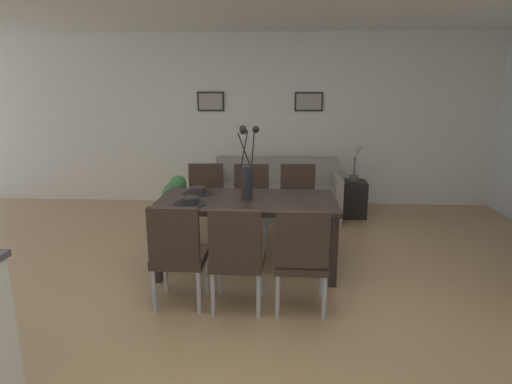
{
  "coord_description": "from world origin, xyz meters",
  "views": [
    {
      "loc": [
        0.35,
        -3.61,
        1.91
      ],
      "look_at": [
        0.1,
        0.77,
        0.79
      ],
      "focal_mm": 30.83,
      "sensor_mm": 36.0,
      "label": 1
    }
  ],
  "objects_px": {
    "dining_table": "(247,207)",
    "centerpiece_vase": "(247,172)",
    "dining_chair_far_right": "(251,199)",
    "dining_chair_near_right": "(206,199)",
    "dining_chair_far_left": "(237,253)",
    "dining_chair_mid_left": "(301,255)",
    "side_table": "(353,199)",
    "framed_picture_center": "(309,102)",
    "dining_chair_mid_right": "(298,199)",
    "bowl_near_left": "(190,200)",
    "potted_plant": "(176,197)",
    "dining_chair_near_left": "(178,251)",
    "sofa": "(276,196)",
    "bowl_near_right": "(198,190)",
    "framed_picture_left": "(211,101)",
    "table_lamp": "(355,155)"
  },
  "relations": [
    {
      "from": "centerpiece_vase",
      "to": "bowl_near_left",
      "type": "bearing_deg",
      "value": -159.34
    },
    {
      "from": "dining_chair_near_left",
      "to": "dining_chair_mid_right",
      "type": "height_order",
      "value": "same"
    },
    {
      "from": "dining_table",
      "to": "centerpiece_vase",
      "type": "relative_size",
      "value": 2.45
    },
    {
      "from": "bowl_near_left",
      "to": "potted_plant",
      "type": "xyz_separation_m",
      "value": [
        -0.54,
        1.63,
        -0.41
      ]
    },
    {
      "from": "side_table",
      "to": "dining_chair_near_left",
      "type": "bearing_deg",
      "value": -125.11
    },
    {
      "from": "framed_picture_left",
      "to": "dining_table",
      "type": "bearing_deg",
      "value": -73.54
    },
    {
      "from": "dining_chair_far_right",
      "to": "dining_chair_mid_right",
      "type": "relative_size",
      "value": 1.0
    },
    {
      "from": "dining_chair_far_right",
      "to": "dining_chair_mid_right",
      "type": "xyz_separation_m",
      "value": [
        0.57,
        0.03,
        0.0
      ]
    },
    {
      "from": "bowl_near_right",
      "to": "sofa",
      "type": "height_order",
      "value": "bowl_near_right"
    },
    {
      "from": "dining_table",
      "to": "dining_chair_far_left",
      "type": "height_order",
      "value": "dining_chair_far_left"
    },
    {
      "from": "dining_chair_near_right",
      "to": "framed_picture_center",
      "type": "bearing_deg",
      "value": 52.13
    },
    {
      "from": "bowl_near_left",
      "to": "dining_chair_near_right",
      "type": "bearing_deg",
      "value": 91.65
    },
    {
      "from": "dining_chair_mid_left",
      "to": "centerpiece_vase",
      "type": "height_order",
      "value": "centerpiece_vase"
    },
    {
      "from": "dining_chair_far_right",
      "to": "dining_chair_mid_left",
      "type": "height_order",
      "value": "same"
    },
    {
      "from": "framed_picture_center",
      "to": "bowl_near_left",
      "type": "bearing_deg",
      "value": -115.24
    },
    {
      "from": "dining_chair_near_left",
      "to": "dining_chair_far_right",
      "type": "height_order",
      "value": "same"
    },
    {
      "from": "dining_chair_mid_right",
      "to": "framed_picture_center",
      "type": "relative_size",
      "value": 2.16
    },
    {
      "from": "dining_chair_near_right",
      "to": "dining_chair_mid_right",
      "type": "distance_m",
      "value": 1.12
    },
    {
      "from": "dining_chair_mid_left",
      "to": "potted_plant",
      "type": "height_order",
      "value": "dining_chair_mid_left"
    },
    {
      "from": "dining_chair_far_right",
      "to": "side_table",
      "type": "relative_size",
      "value": 1.77
    },
    {
      "from": "bowl_near_right",
      "to": "dining_chair_mid_right",
      "type": "bearing_deg",
      "value": 31.44
    },
    {
      "from": "dining_chair_near_right",
      "to": "table_lamp",
      "type": "xyz_separation_m",
      "value": [
        1.94,
        1.02,
        0.38
      ]
    },
    {
      "from": "dining_chair_far_right",
      "to": "centerpiece_vase",
      "type": "xyz_separation_m",
      "value": [
        0.02,
        -0.84,
        0.51
      ]
    },
    {
      "from": "dining_chair_near_left",
      "to": "potted_plant",
      "type": "xyz_separation_m",
      "value": [
        -0.55,
        2.27,
        -0.14
      ]
    },
    {
      "from": "dining_table",
      "to": "framed_picture_center",
      "type": "distance_m",
      "value": 2.79
    },
    {
      "from": "dining_chair_mid_left",
      "to": "side_table",
      "type": "bearing_deg",
      "value": 72.61
    },
    {
      "from": "dining_chair_near_right",
      "to": "dining_chair_mid_right",
      "type": "bearing_deg",
      "value": 1.78
    },
    {
      "from": "side_table",
      "to": "framed_picture_center",
      "type": "distance_m",
      "value": 1.62
    },
    {
      "from": "dining_chair_mid_right",
      "to": "framed_picture_left",
      "type": "distance_m",
      "value": 2.36
    },
    {
      "from": "bowl_near_right",
      "to": "dining_chair_near_left",
      "type": "bearing_deg",
      "value": -89.17
    },
    {
      "from": "potted_plant",
      "to": "bowl_near_left",
      "type": "bearing_deg",
      "value": -71.74
    },
    {
      "from": "framed_picture_center",
      "to": "sofa",
      "type": "bearing_deg",
      "value": -126.09
    },
    {
      "from": "bowl_near_right",
      "to": "framed_picture_left",
      "type": "xyz_separation_m",
      "value": [
        -0.21,
        2.32,
        0.81
      ]
    },
    {
      "from": "dining_chair_far_right",
      "to": "table_lamp",
      "type": "bearing_deg",
      "value": 36.17
    },
    {
      "from": "dining_chair_near_right",
      "to": "bowl_near_right",
      "type": "xyz_separation_m",
      "value": [
        0.03,
        -0.63,
        0.27
      ]
    },
    {
      "from": "side_table",
      "to": "table_lamp",
      "type": "bearing_deg",
      "value": 90.0
    },
    {
      "from": "dining_chair_near_right",
      "to": "sofa",
      "type": "bearing_deg",
      "value": 51.07
    },
    {
      "from": "dining_chair_mid_left",
      "to": "framed_picture_center",
      "type": "height_order",
      "value": "framed_picture_center"
    },
    {
      "from": "potted_plant",
      "to": "dining_chair_near_right",
      "type": "bearing_deg",
      "value": -49.5
    },
    {
      "from": "dining_chair_far_right",
      "to": "centerpiece_vase",
      "type": "relative_size",
      "value": 1.25
    },
    {
      "from": "side_table",
      "to": "table_lamp",
      "type": "distance_m",
      "value": 0.63
    },
    {
      "from": "dining_chair_far_left",
      "to": "sofa",
      "type": "height_order",
      "value": "dining_chair_far_left"
    },
    {
      "from": "dining_chair_near_right",
      "to": "centerpiece_vase",
      "type": "distance_m",
      "value": 1.13
    },
    {
      "from": "bowl_near_left",
      "to": "sofa",
      "type": "height_order",
      "value": "bowl_near_left"
    },
    {
      "from": "bowl_near_left",
      "to": "potted_plant",
      "type": "distance_m",
      "value": 1.76
    },
    {
      "from": "sofa",
      "to": "dining_chair_mid_left",
      "type": "bearing_deg",
      "value": -85.06
    },
    {
      "from": "dining_table",
      "to": "table_lamp",
      "type": "xyz_separation_m",
      "value": [
        1.37,
        1.85,
        0.23
      ]
    },
    {
      "from": "dining_chair_near_left",
      "to": "bowl_near_right",
      "type": "bearing_deg",
      "value": 90.83
    },
    {
      "from": "dining_chair_mid_left",
      "to": "sofa",
      "type": "bearing_deg",
      "value": 94.94
    },
    {
      "from": "dining_chair_near_right",
      "to": "dining_chair_far_left",
      "type": "height_order",
      "value": "same"
    }
  ]
}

